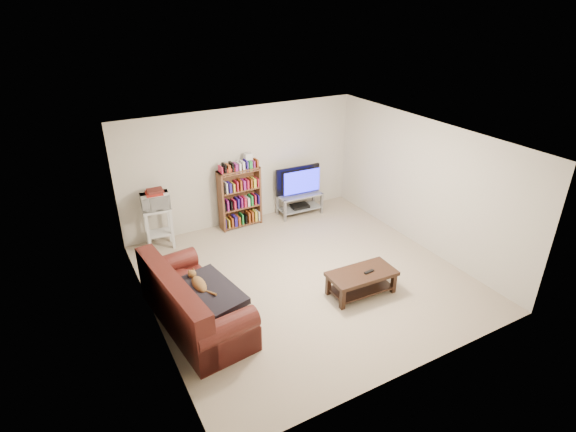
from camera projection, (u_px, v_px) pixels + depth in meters
floor at (304, 276)px, 7.65m from camera, size 5.00×5.00×0.00m
ceiling at (307, 140)px, 6.60m from camera, size 5.00×5.00×0.00m
wall_back at (243, 166)px, 9.09m from camera, size 5.00×0.00×5.00m
wall_front at (417, 296)px, 5.16m from camera, size 5.00×0.00×5.00m
wall_left at (146, 252)px, 6.04m from camera, size 0.00×5.00×5.00m
wall_right at (423, 185)px, 8.20m from camera, size 0.00×5.00×5.00m
sofa at (191, 306)px, 6.41m from camera, size 1.15×2.19×0.90m
blanket at (205, 294)px, 6.31m from camera, size 1.01×1.19×0.18m
cat at (199, 284)px, 6.42m from camera, size 0.29×0.60×0.17m
coffee_table at (361, 279)px, 7.11m from camera, size 1.11×0.59×0.39m
remote at (369, 272)px, 7.05m from camera, size 0.18×0.07×0.02m
tv_stand at (300, 200)px, 9.71m from camera, size 0.97×0.47×0.48m
television at (300, 181)px, 9.51m from camera, size 1.03×0.18×0.59m
dvd_player at (300, 206)px, 9.77m from camera, size 0.39×0.28×0.06m
bookshelf at (240, 197)px, 9.08m from camera, size 0.87×0.30×1.24m
shelf_clutter at (242, 163)px, 8.82m from camera, size 0.63×0.21×0.28m
microwave_stand at (158, 222)px, 8.33m from camera, size 0.54×0.41×0.81m
microwave at (155, 201)px, 8.15m from camera, size 0.53×0.38×0.28m
game_boxes at (154, 193)px, 8.07m from camera, size 0.32×0.28×0.05m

